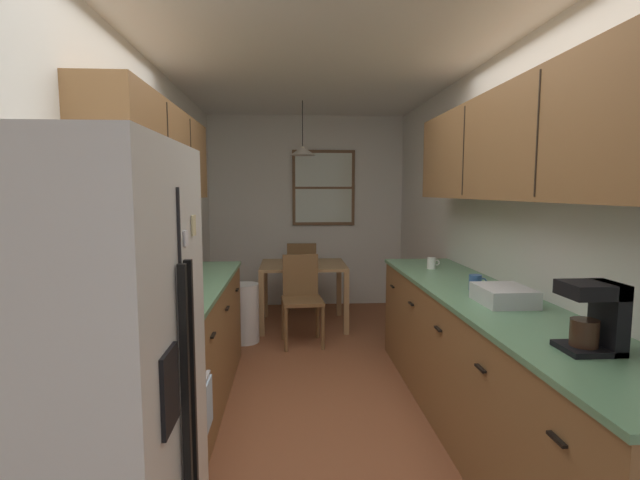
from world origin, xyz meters
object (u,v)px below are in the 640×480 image
object	(u,v)px
microwave_over_range	(86,172)
table_serving_bowl	(304,261)
coffee_maker	(597,315)
dish_rack	(504,295)
dining_chair_near	(302,295)
refrigerator	(61,423)
storage_canister	(148,292)
trash_bin	(245,313)
dining_table	(303,273)
dining_chair_far	(302,273)
mug_spare	(432,263)
mug_by_coffeemaker	(476,282)
stove_range	(125,427)

from	to	relation	value
microwave_over_range	table_serving_bowl	world-z (taller)	microwave_over_range
microwave_over_range	coffee_maker	distance (m)	2.23
dish_rack	dining_chair_near	bearing A→B (deg)	118.69
refrigerator	storage_canister	size ratio (longest dim) A/B	7.96
trash_bin	table_serving_bowl	world-z (taller)	table_serving_bowl
dining_table	coffee_maker	size ratio (longest dim) A/B	3.37
dining_chair_far	mug_spare	distance (m)	2.36
dining_table	mug_spare	distance (m)	1.82
mug_by_coffeemaker	storage_canister	bearing A→B (deg)	-168.29
microwave_over_range	trash_bin	xyz separation A→B (m)	(0.41, 2.59, -1.33)
coffee_maker	table_serving_bowl	bearing A→B (deg)	107.53
stove_range	coffee_maker	size ratio (longest dim) A/B	3.83
storage_canister	dish_rack	world-z (taller)	storage_canister
microwave_over_range	storage_canister	distance (m)	0.77
dining_chair_far	trash_bin	distance (m)	1.34
dining_chair_near	trash_bin	bearing A→B (deg)	174.94
microwave_over_range	table_serving_bowl	bearing A→B (deg)	71.72
trash_bin	table_serving_bowl	xyz separation A→B (m)	(0.63, 0.54, 0.45)
dining_table	mug_by_coffeemaker	world-z (taller)	mug_by_coffeemaker
mug_spare	table_serving_bowl	xyz separation A→B (m)	(-1.04, 1.43, -0.20)
microwave_over_range	dining_table	size ratio (longest dim) A/B	0.58
dining_table	mug_spare	bearing A→B (deg)	-54.27
stove_range	table_serving_bowl	size ratio (longest dim) A/B	6.34
table_serving_bowl	microwave_over_range	bearing A→B (deg)	-108.28
dining_table	trash_bin	bearing A→B (deg)	-137.90
dining_chair_far	table_serving_bowl	bearing A→B (deg)	-89.40
dining_table	storage_canister	world-z (taller)	storage_canister
microwave_over_range	mug_spare	distance (m)	2.77
refrigerator	coffee_maker	xyz separation A→B (m)	(1.95, 0.37, 0.20)
trash_bin	dining_table	bearing A→B (deg)	42.10
stove_range	dining_chair_near	distance (m)	2.69
mug_by_coffeemaker	trash_bin	bearing A→B (deg)	134.17
dining_chair_far	coffee_maker	distance (m)	4.27
stove_range	dining_table	bearing A→B (deg)	73.81
stove_range	mug_by_coffeemaker	size ratio (longest dim) A/B	9.23
dining_chair_near	dish_rack	world-z (taller)	dish_rack
dining_chair_far	trash_bin	world-z (taller)	dining_chair_far
dining_table	dish_rack	bearing A→B (deg)	-67.76
trash_bin	mug_spare	distance (m)	2.00
dining_chair_far	coffee_maker	bearing A→B (deg)	-74.97
stove_range	table_serving_bowl	bearing A→B (deg)	73.61
refrigerator	dining_chair_near	xyz separation A→B (m)	(0.82, 3.23, -0.35)
refrigerator	stove_range	distance (m)	0.79
dining_table	mug_by_coffeemaker	bearing A→B (deg)	-65.01
dining_table	mug_spare	size ratio (longest dim) A/B	8.92
dining_chair_near	storage_canister	distance (m)	2.34
dining_table	mug_by_coffeemaker	size ratio (longest dim) A/B	8.13
stove_range	mug_by_coffeemaker	distance (m)	2.22
coffee_maker	microwave_over_range	bearing A→B (deg)	171.37
dining_table	coffee_maker	bearing A→B (deg)	-72.50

